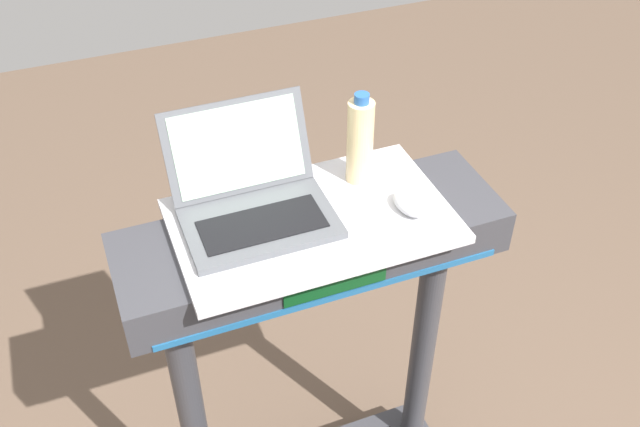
# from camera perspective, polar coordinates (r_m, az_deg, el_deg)

# --- Properties ---
(desk_board) EXTENTS (0.62, 0.38, 0.02)m
(desk_board) POSITION_cam_1_polar(r_m,az_deg,el_deg) (1.64, -0.63, -0.57)
(desk_board) COLOR silver
(desk_board) RESTS_ON treadmill_base
(laptop) EXTENTS (0.33, 0.30, 0.22)m
(laptop) POSITION_cam_1_polar(r_m,az_deg,el_deg) (1.62, -5.29, 1.24)
(laptop) COLOR #515459
(laptop) RESTS_ON desk_board
(computer_mouse) EXTENTS (0.07, 0.11, 0.03)m
(computer_mouse) POSITION_cam_1_polar(r_m,az_deg,el_deg) (1.66, 6.99, 0.79)
(computer_mouse) COLOR #B2B2B7
(computer_mouse) RESTS_ON desk_board
(water_bottle) EXTENTS (0.06, 0.06, 0.23)m
(water_bottle) POSITION_cam_1_polar(r_m,az_deg,el_deg) (1.69, 3.15, 5.70)
(water_bottle) COLOR beige
(water_bottle) RESTS_ON desk_board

